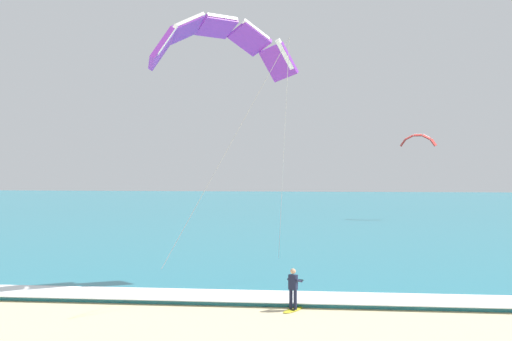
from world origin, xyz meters
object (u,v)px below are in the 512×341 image
object	(u,v)px
kitesurfer	(293,287)
kite_distant	(418,139)
surfboard	(293,310)
kite_primary	(220,41)

from	to	relation	value
kitesurfer	kite_distant	xyz separation A→B (m)	(11.55, 44.19, 7.98)
surfboard	kite_primary	bearing A→B (deg)	129.42
surfboard	kitesurfer	bearing A→B (deg)	63.68
kitesurfer	kite_primary	world-z (taller)	kite_primary
kitesurfer	kite_distant	bearing A→B (deg)	75.35
surfboard	kite_distant	distance (m)	46.55
kite_primary	kite_distant	xyz separation A→B (m)	(15.27, 39.69, -2.96)
kitesurfer	surfboard	bearing A→B (deg)	-116.32
kite_primary	kite_distant	world-z (taller)	kite_primary
surfboard	kite_distant	xyz separation A→B (m)	(11.56, 44.20, 8.90)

